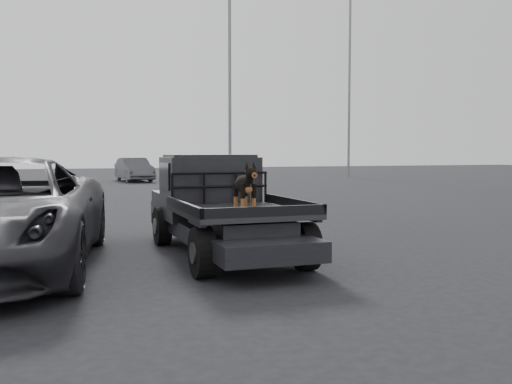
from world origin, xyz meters
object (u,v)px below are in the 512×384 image
object	(u,v)px
flatbed_ute	(223,230)
floodlight_far	(350,72)
distant_car_b	(208,169)
distant_car_a	(134,170)
dog	(245,188)
floodlight_mid	(230,59)

from	to	relation	value
flatbed_ute	floodlight_far	size ratio (longest dim) A/B	0.38
distant_car_b	distant_car_a	bearing A→B (deg)	-138.52
dog	distant_car_b	bearing A→B (deg)	76.08
dog	floodlight_mid	xyz separation A→B (m)	(7.03, 23.54, 5.92)
floodlight_mid	flatbed_ute	bearing A→B (deg)	-107.44
distant_car_b	floodlight_far	world-z (taller)	floodlight_far
flatbed_ute	floodlight_far	world-z (taller)	floodlight_far
flatbed_ute	floodlight_mid	size ratio (longest dim) A/B	0.41
distant_car_a	floodlight_mid	xyz separation A→B (m)	(4.90, -4.76, 6.46)
distant_car_a	floodlight_far	xyz separation A→B (m)	(15.98, 1.12, 6.98)
dog	floodlight_far	size ratio (longest dim) A/B	0.05
dog	distant_car_a	size ratio (longest dim) A/B	0.16
distant_car_a	distant_car_b	xyz separation A→B (m)	(5.22, 1.35, -0.04)
flatbed_ute	distant_car_b	xyz separation A→B (m)	(7.27, 28.25, 0.25)
flatbed_ute	dog	world-z (taller)	dog
dog	floodlight_far	xyz separation A→B (m)	(18.11, 29.42, 6.44)
floodlight_mid	floodlight_far	size ratio (longest dim) A/B	0.93
flatbed_ute	floodlight_mid	xyz separation A→B (m)	(6.96, 22.14, 6.75)
dog	floodlight_mid	world-z (taller)	floodlight_mid
flatbed_ute	distant_car_b	size ratio (longest dim) A/B	1.11
distant_car_a	floodlight_mid	size ratio (longest dim) A/B	0.34
dog	flatbed_ute	bearing A→B (deg)	87.07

